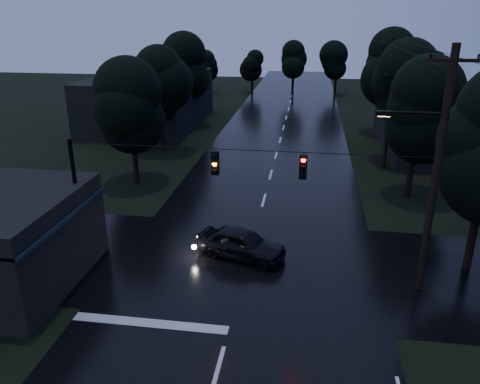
# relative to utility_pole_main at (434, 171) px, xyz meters

# --- Properties ---
(main_road) EXTENTS (12.00, 120.00, 0.02)m
(main_road) POSITION_rel_utility_pole_main_xyz_m (-7.41, 19.00, -5.26)
(main_road) COLOR black
(main_road) RESTS_ON ground
(cross_street) EXTENTS (60.00, 9.00, 0.02)m
(cross_street) POSITION_rel_utility_pole_main_xyz_m (-7.41, 1.00, -5.26)
(cross_street) COLOR black
(cross_street) RESTS_ON ground
(building_far_right) EXTENTS (10.00, 14.00, 4.40)m
(building_far_right) POSITION_rel_utility_pole_main_xyz_m (6.59, 23.00, -3.06)
(building_far_right) COLOR black
(building_far_right) RESTS_ON ground
(building_far_left) EXTENTS (10.00, 16.00, 5.00)m
(building_far_left) POSITION_rel_utility_pole_main_xyz_m (-21.41, 29.00, -2.76)
(building_far_left) COLOR black
(building_far_left) RESTS_ON ground
(utility_pole_main) EXTENTS (3.50, 0.30, 10.00)m
(utility_pole_main) POSITION_rel_utility_pole_main_xyz_m (0.00, 0.00, 0.00)
(utility_pole_main) COLOR black
(utility_pole_main) RESTS_ON ground
(utility_pole_far) EXTENTS (2.00, 0.30, 7.50)m
(utility_pole_far) POSITION_rel_utility_pole_main_xyz_m (0.89, 17.00, -1.38)
(utility_pole_far) COLOR black
(utility_pole_far) RESTS_ON ground
(anchor_pole_left) EXTENTS (0.18, 0.18, 6.00)m
(anchor_pole_left) POSITION_rel_utility_pole_main_xyz_m (-14.91, 0.00, -2.26)
(anchor_pole_left) COLOR black
(anchor_pole_left) RESTS_ON ground
(span_signals) EXTENTS (15.00, 0.37, 1.12)m
(span_signals) POSITION_rel_utility_pole_main_xyz_m (-6.85, -0.01, -0.01)
(span_signals) COLOR black
(span_signals) RESTS_ON ground
(tree_left_a) EXTENTS (3.92, 3.92, 8.26)m
(tree_left_a) POSITION_rel_utility_pole_main_xyz_m (-16.41, 11.00, -0.02)
(tree_left_a) COLOR black
(tree_left_a) RESTS_ON ground
(tree_left_b) EXTENTS (4.20, 4.20, 8.85)m
(tree_left_b) POSITION_rel_utility_pole_main_xyz_m (-17.01, 19.00, 0.36)
(tree_left_b) COLOR black
(tree_left_b) RESTS_ON ground
(tree_left_c) EXTENTS (4.48, 4.48, 9.44)m
(tree_left_c) POSITION_rel_utility_pole_main_xyz_m (-17.61, 29.00, 0.74)
(tree_left_c) COLOR black
(tree_left_c) RESTS_ON ground
(tree_right_a) EXTENTS (4.20, 4.20, 8.85)m
(tree_right_a) POSITION_rel_utility_pole_main_xyz_m (1.59, 11.00, 0.36)
(tree_right_a) COLOR black
(tree_right_a) RESTS_ON ground
(tree_right_b) EXTENTS (4.48, 4.48, 9.44)m
(tree_right_b) POSITION_rel_utility_pole_main_xyz_m (2.19, 19.00, 0.74)
(tree_right_b) COLOR black
(tree_right_b) RESTS_ON ground
(tree_right_c) EXTENTS (4.76, 4.76, 10.03)m
(tree_right_c) POSITION_rel_utility_pole_main_xyz_m (2.79, 29.00, 1.11)
(tree_right_c) COLOR black
(tree_right_c) RESTS_ON ground
(car) EXTENTS (4.59, 2.87, 1.46)m
(car) POSITION_rel_utility_pole_main_xyz_m (-7.75, 1.63, -4.53)
(car) COLOR black
(car) RESTS_ON ground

